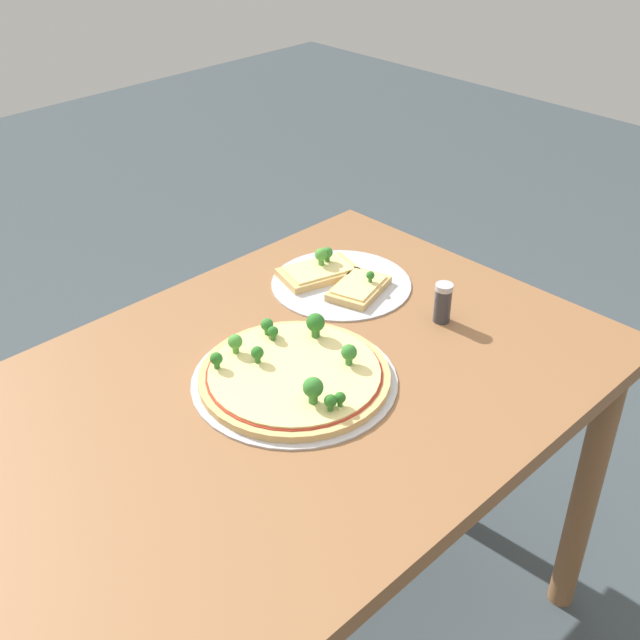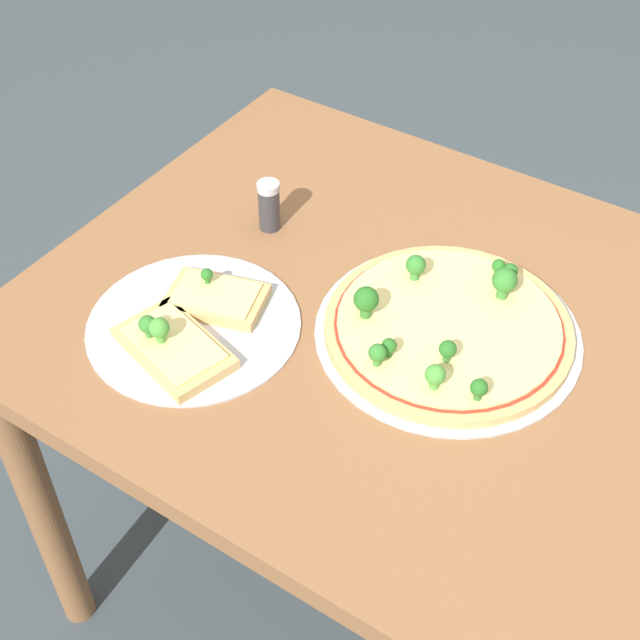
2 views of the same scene
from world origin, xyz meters
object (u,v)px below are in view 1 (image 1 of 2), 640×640
dining_table (259,440)px  condiment_shaker (443,303)px  pizza_tray_whole (295,374)px  pizza_tray_slice (337,280)px

dining_table → condiment_shaker: condiment_shaker is taller
pizza_tray_whole → pizza_tray_slice: size_ratio=1.23×
condiment_shaker → pizza_tray_whole: bearing=-10.0°
pizza_tray_whole → pizza_tray_slice: bearing=-148.1°
dining_table → pizza_tray_whole: 0.14m
dining_table → pizza_tray_whole: (-0.09, 0.01, 0.11)m
pizza_tray_slice → dining_table: bearing=25.2°
pizza_tray_whole → condiment_shaker: (-0.35, 0.06, 0.03)m
dining_table → pizza_tray_slice: size_ratio=4.49×
pizza_tray_whole → condiment_shaker: size_ratio=4.43×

